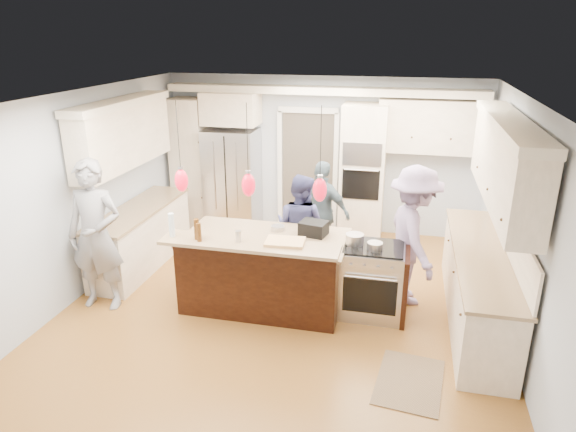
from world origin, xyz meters
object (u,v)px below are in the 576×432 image
Objects in this scene: kitchen_island at (265,270)px; person_far_left at (300,227)px; person_bar_end at (96,236)px; refrigerator at (232,180)px; island_range at (374,280)px.

kitchen_island is 1.36× the size of person_far_left.
person_far_left is (2.34, 1.40, -0.21)m from person_bar_end.
refrigerator reaches higher than island_range.
person_bar_end is at bearing -103.64° from refrigerator.
person_bar_end is 1.27× the size of person_far_left.
person_far_left reaches higher than island_range.
person_far_left is (-1.12, 0.81, 0.32)m from island_range.
person_bar_end is at bearing -165.72° from kitchen_island.
refrigerator is 3.18m from person_bar_end.
kitchen_island is 1.07× the size of person_bar_end.
island_range is 1.42m from person_far_left.
person_far_left is at bearing -46.74° from refrigerator.
island_range is at bearing 6.17° from person_bar_end.
kitchen_island is 0.97m from person_far_left.
kitchen_island is 1.41m from island_range.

